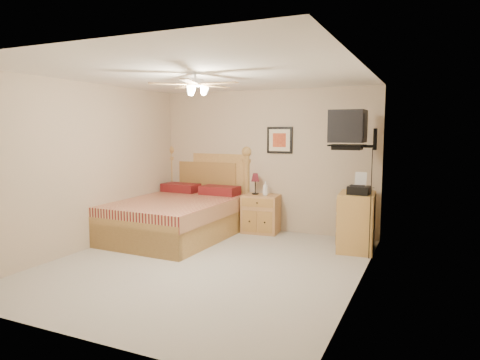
% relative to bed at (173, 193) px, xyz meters
% --- Properties ---
extents(floor, '(4.50, 4.50, 0.00)m').
position_rel_bed_xyz_m(floor, '(1.22, -1.12, -0.75)').
color(floor, '#A5A095').
rests_on(floor, ground).
extents(ceiling, '(4.00, 4.50, 0.04)m').
position_rel_bed_xyz_m(ceiling, '(1.22, -1.12, 1.75)').
color(ceiling, white).
rests_on(ceiling, ground).
extents(wall_back, '(4.00, 0.04, 2.50)m').
position_rel_bed_xyz_m(wall_back, '(1.22, 1.13, 0.50)').
color(wall_back, tan).
rests_on(wall_back, ground).
extents(wall_front, '(4.00, 0.04, 2.50)m').
position_rel_bed_xyz_m(wall_front, '(1.22, -3.37, 0.50)').
color(wall_front, tan).
rests_on(wall_front, ground).
extents(wall_left, '(0.04, 4.50, 2.50)m').
position_rel_bed_xyz_m(wall_left, '(-0.78, -1.12, 0.50)').
color(wall_left, tan).
rests_on(wall_left, ground).
extents(wall_right, '(0.04, 4.50, 2.50)m').
position_rel_bed_xyz_m(wall_right, '(3.22, -1.12, 0.50)').
color(wall_right, tan).
rests_on(wall_right, ground).
extents(bed, '(1.83, 2.37, 1.50)m').
position_rel_bed_xyz_m(bed, '(0.00, 0.00, 0.00)').
color(bed, '#A3773E').
rests_on(bed, ground).
extents(nightstand, '(0.66, 0.52, 0.67)m').
position_rel_bed_xyz_m(nightstand, '(1.23, 0.88, -0.42)').
color(nightstand, '#BF7F4F').
rests_on(nightstand, ground).
extents(table_lamp, '(0.27, 0.27, 0.37)m').
position_rel_bed_xyz_m(table_lamp, '(1.11, 0.92, 0.10)').
color(table_lamp, '#4F0F16').
rests_on(table_lamp, nightstand).
extents(lotion_bottle, '(0.12, 0.12, 0.24)m').
position_rel_bed_xyz_m(lotion_bottle, '(1.32, 0.86, 0.04)').
color(lotion_bottle, white).
rests_on(lotion_bottle, nightstand).
extents(framed_picture, '(0.46, 0.04, 0.46)m').
position_rel_bed_xyz_m(framed_picture, '(1.49, 1.11, 0.87)').
color(framed_picture, black).
rests_on(framed_picture, wall_back).
extents(dresser, '(0.57, 0.77, 0.87)m').
position_rel_bed_xyz_m(dresser, '(2.95, 0.45, -0.32)').
color(dresser, '#BB8945').
rests_on(dresser, ground).
extents(fax_machine, '(0.32, 0.33, 0.32)m').
position_rel_bed_xyz_m(fax_machine, '(2.99, 0.32, 0.27)').
color(fax_machine, black).
rests_on(fax_machine, dresser).
extents(magazine_lower, '(0.30, 0.35, 0.03)m').
position_rel_bed_xyz_m(magazine_lower, '(2.88, 0.75, 0.13)').
color(magazine_lower, '#B7A995').
rests_on(magazine_lower, dresser).
extents(magazine_upper, '(0.27, 0.32, 0.02)m').
position_rel_bed_xyz_m(magazine_upper, '(2.91, 0.73, 0.15)').
color(magazine_upper, tan).
rests_on(magazine_upper, magazine_lower).
extents(wall_tv, '(0.56, 0.46, 0.58)m').
position_rel_bed_xyz_m(wall_tv, '(2.97, 0.22, 1.06)').
color(wall_tv, black).
rests_on(wall_tv, wall_right).
extents(ceiling_fan, '(1.14, 1.14, 0.28)m').
position_rel_bed_xyz_m(ceiling_fan, '(1.22, -1.32, 1.61)').
color(ceiling_fan, white).
rests_on(ceiling_fan, ceiling).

